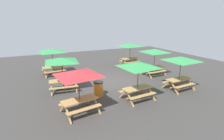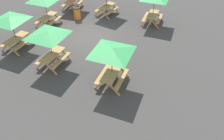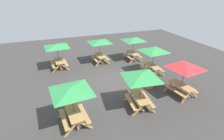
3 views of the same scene
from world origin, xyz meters
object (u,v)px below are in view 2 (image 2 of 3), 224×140
at_px(picnic_table_0, 112,53).
at_px(picnic_table_5, 48,36).
at_px(picnic_table_4, 10,21).
at_px(picnic_table_6, 44,1).
at_px(trash_bin_orange, 77,13).

height_order(picnic_table_0, picnic_table_5, same).
height_order(picnic_table_4, picnic_table_5, same).
distance_m(picnic_table_4, picnic_table_5, 3.34).
height_order(picnic_table_6, trash_bin_orange, picnic_table_6).
bearing_deg(picnic_table_0, trash_bin_orange, 41.13).
xyz_separation_m(picnic_table_4, picnic_table_5, (-0.48, -3.30, 0.00)).
bearing_deg(picnic_table_6, picnic_table_4, 178.32).
bearing_deg(trash_bin_orange, picnic_table_5, -160.98).
xyz_separation_m(picnic_table_5, trash_bin_orange, (5.88, 2.03, -1.49)).
xyz_separation_m(picnic_table_0, picnic_table_5, (-0.02, 3.92, 0.00)).
xyz_separation_m(picnic_table_5, picnic_table_6, (3.94, 3.44, 0.00)).
distance_m(picnic_table_5, trash_bin_orange, 6.40).
height_order(picnic_table_0, trash_bin_orange, picnic_table_0).
relative_size(picnic_table_5, picnic_table_6, 1.00).
relative_size(picnic_table_5, trash_bin_orange, 2.88).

